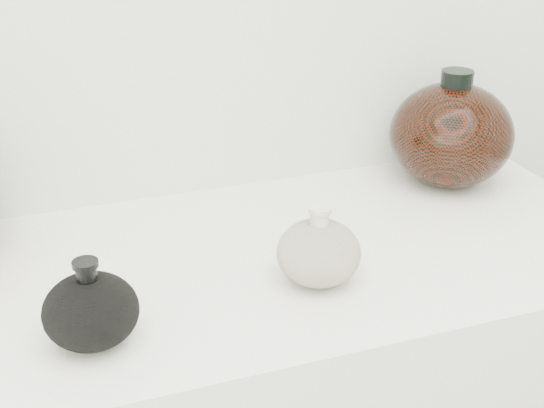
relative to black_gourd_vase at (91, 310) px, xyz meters
name	(u,v)px	position (x,y,z in m)	size (l,w,h in m)	color
black_gourd_vase	(91,310)	(0.00, 0.00, 0.00)	(0.14, 0.14, 0.11)	black
cream_gourd_vase	(319,252)	(0.30, 0.04, 0.00)	(0.12, 0.12, 0.11)	#BFB196
right_round_pot	(451,134)	(0.64, 0.27, 0.04)	(0.24, 0.24, 0.20)	black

